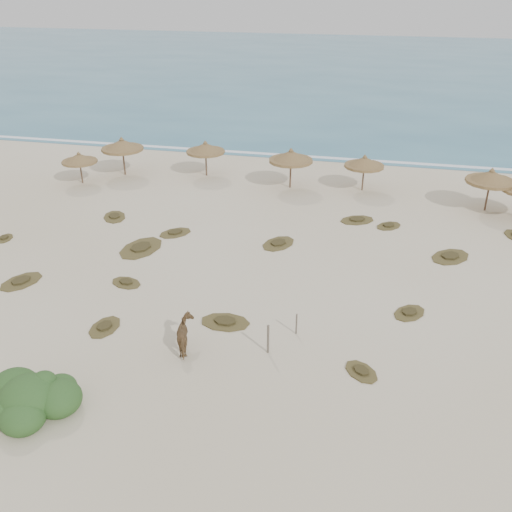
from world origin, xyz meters
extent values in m
plane|color=beige|center=(0.00, 0.00, 0.00)|extent=(160.00, 160.00, 0.00)
cube|color=#2B6582|center=(0.00, 75.00, 0.00)|extent=(200.00, 100.00, 0.01)
cube|color=white|center=(0.00, 26.00, 0.00)|extent=(70.00, 0.60, 0.01)
cylinder|color=#503B29|center=(-14.28, 15.85, 0.90)|extent=(0.10, 0.10, 1.79)
cylinder|color=olive|center=(-14.28, 15.85, 1.64)|extent=(2.94, 2.94, 0.15)
cone|color=olive|center=(-14.28, 15.85, 1.92)|extent=(2.84, 2.84, 0.64)
cone|color=olive|center=(-14.28, 15.85, 2.30)|extent=(0.31, 0.31, 0.19)
cylinder|color=#503B29|center=(-12.02, 18.35, 1.10)|extent=(0.13, 0.13, 2.21)
cylinder|color=olive|center=(-12.02, 18.35, 2.02)|extent=(3.69, 3.69, 0.19)
cone|color=olive|center=(-12.02, 18.35, 2.37)|extent=(3.56, 3.56, 0.79)
cone|color=olive|center=(-12.02, 18.35, 2.84)|extent=(0.38, 0.38, 0.23)
cylinder|color=#503B29|center=(-5.85, 19.53, 1.02)|extent=(0.12, 0.12, 2.04)
cylinder|color=olive|center=(-5.85, 19.53, 1.86)|extent=(3.83, 3.83, 0.17)
cone|color=olive|center=(-5.85, 19.53, 2.18)|extent=(3.70, 3.70, 0.73)
cone|color=olive|center=(-5.85, 19.53, 2.62)|extent=(0.35, 0.35, 0.21)
cylinder|color=#503B29|center=(0.85, 18.29, 1.10)|extent=(0.13, 0.13, 2.20)
cylinder|color=olive|center=(0.85, 18.29, 2.01)|extent=(3.73, 3.73, 0.19)
cone|color=olive|center=(0.85, 18.29, 2.35)|extent=(3.60, 3.60, 0.78)
cone|color=olive|center=(0.85, 18.29, 2.82)|extent=(0.38, 0.38, 0.23)
cylinder|color=#503B29|center=(5.98, 18.86, 0.98)|extent=(0.11, 0.11, 1.97)
cylinder|color=olive|center=(5.98, 18.86, 1.80)|extent=(3.71, 3.71, 0.17)
cone|color=olive|center=(5.98, 18.86, 2.11)|extent=(3.58, 3.58, 0.70)
cone|color=olive|center=(5.98, 18.86, 2.53)|extent=(0.34, 0.34, 0.21)
cylinder|color=#503B29|center=(14.05, 16.78, 1.09)|extent=(0.12, 0.12, 2.18)
cylinder|color=olive|center=(14.05, 16.78, 1.99)|extent=(4.01, 4.01, 0.19)
cone|color=olive|center=(14.05, 16.78, 2.33)|extent=(3.87, 3.87, 0.78)
cone|color=olive|center=(14.05, 16.78, 2.80)|extent=(0.37, 0.37, 0.23)
imported|color=brown|center=(-0.06, -2.09, 0.71)|extent=(1.33, 1.86, 1.43)
cylinder|color=#695C4F|center=(3.27, -1.51, 0.66)|extent=(0.11, 0.11, 1.33)
cylinder|color=#695C4F|center=(4.19, 0.08, 0.50)|extent=(0.08, 0.08, 1.00)
ellipsoid|color=#365D28|center=(-4.32, -6.80, 0.58)|extent=(2.12, 2.12, 1.59)
ellipsoid|color=#365D28|center=(-3.37, -6.48, 0.48)|extent=(1.70, 1.70, 1.27)
ellipsoid|color=#365D28|center=(-5.17, -6.37, 0.53)|extent=(1.80, 1.80, 1.35)
ellipsoid|color=#365D28|center=(-4.11, -7.54, 0.42)|extent=(1.59, 1.59, 1.19)
ellipsoid|color=#365D28|center=(-4.75, -7.33, 0.40)|extent=(1.48, 1.48, 1.11)
ellipsoid|color=#365D28|center=(-3.69, -5.84, 0.37)|extent=(1.27, 1.27, 0.95)
ellipsoid|color=#365D28|center=(-4.00, -6.27, 0.95)|extent=(0.95, 0.95, 0.72)
ellipsoid|color=#365D28|center=(-4.64, -6.69, 1.01)|extent=(0.85, 0.85, 0.64)
camera|label=1|loc=(6.99, -20.39, 14.22)|focal=40.00mm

